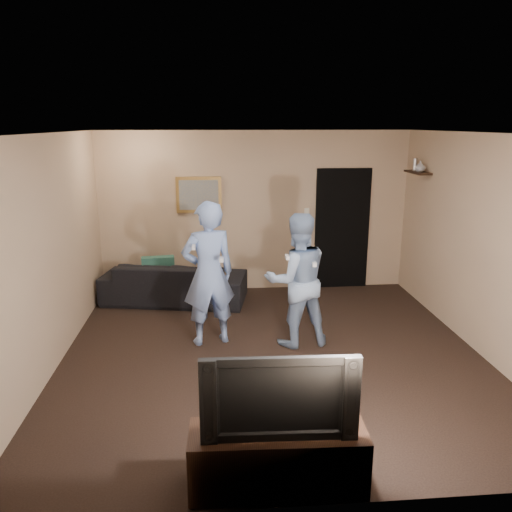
{
  "coord_description": "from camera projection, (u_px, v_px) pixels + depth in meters",
  "views": [
    {
      "loc": [
        -0.67,
        -5.5,
        2.71
      ],
      "look_at": [
        -0.17,
        0.3,
        1.15
      ],
      "focal_mm": 35.0,
      "sensor_mm": 36.0,
      "label": 1
    }
  ],
  "objects": [
    {
      "name": "ground",
      "position": [
        272.0,
        353.0,
        6.05
      ],
      "size": [
        5.0,
        5.0,
        0.0
      ],
      "primitive_type": "plane",
      "color": "black",
      "rests_on": "ground"
    },
    {
      "name": "ceiling",
      "position": [
        274.0,
        133.0,
        5.38
      ],
      "size": [
        5.0,
        5.0,
        0.04
      ],
      "primitive_type": "cube",
      "color": "silver",
      "rests_on": "wall_back"
    },
    {
      "name": "wall_back",
      "position": [
        255.0,
        212.0,
        8.12
      ],
      "size": [
        5.0,
        0.04,
        2.6
      ],
      "primitive_type": "cube",
      "color": "tan",
      "rests_on": "ground"
    },
    {
      "name": "wall_front",
      "position": [
        318.0,
        342.0,
        3.31
      ],
      "size": [
        5.0,
        0.04,
        2.6
      ],
      "primitive_type": "cube",
      "color": "tan",
      "rests_on": "ground"
    },
    {
      "name": "wall_left",
      "position": [
        49.0,
        255.0,
        5.5
      ],
      "size": [
        0.04,
        5.0,
        2.6
      ],
      "primitive_type": "cube",
      "color": "tan",
      "rests_on": "ground"
    },
    {
      "name": "wall_right",
      "position": [
        482.0,
        245.0,
        5.92
      ],
      "size": [
        0.04,
        5.0,
        2.6
      ],
      "primitive_type": "cube",
      "color": "tan",
      "rests_on": "ground"
    },
    {
      "name": "sofa",
      "position": [
        175.0,
        282.0,
        7.75
      ],
      "size": [
        2.3,
        1.25,
        0.64
      ],
      "primitive_type": "imported",
      "rotation": [
        0.0,
        0.0,
        2.95
      ],
      "color": "black",
      "rests_on": "ground"
    },
    {
      "name": "throw_pillow",
      "position": [
        159.0,
        272.0,
        7.68
      ],
      "size": [
        0.51,
        0.22,
        0.49
      ],
      "primitive_type": "cube",
      "rotation": [
        0.0,
        0.0,
        0.12
      ],
      "color": "#1A4F43",
      "rests_on": "sofa"
    },
    {
      "name": "painting_frame",
      "position": [
        199.0,
        195.0,
        7.94
      ],
      "size": [
        0.72,
        0.05,
        0.57
      ],
      "primitive_type": "cube",
      "color": "olive",
      "rests_on": "wall_back"
    },
    {
      "name": "painting_canvas",
      "position": [
        199.0,
        195.0,
        7.92
      ],
      "size": [
        0.62,
        0.01,
        0.47
      ],
      "primitive_type": "cube",
      "color": "slate",
      "rests_on": "painting_frame"
    },
    {
      "name": "doorway",
      "position": [
        342.0,
        229.0,
        8.29
      ],
      "size": [
        0.9,
        0.06,
        2.0
      ],
      "primitive_type": "cube",
      "color": "black",
      "rests_on": "ground"
    },
    {
      "name": "light_switch",
      "position": [
        307.0,
        212.0,
        8.16
      ],
      "size": [
        0.08,
        0.02,
        0.12
      ],
      "primitive_type": "cube",
      "color": "silver",
      "rests_on": "wall_back"
    },
    {
      "name": "wall_shelf",
      "position": [
        418.0,
        172.0,
        7.46
      ],
      "size": [
        0.2,
        0.6,
        0.03
      ],
      "primitive_type": "cube",
      "color": "black",
      "rests_on": "wall_right"
    },
    {
      "name": "shelf_vase",
      "position": [
        420.0,
        166.0,
        7.37
      ],
      "size": [
        0.18,
        0.18,
        0.16
      ],
      "primitive_type": "imported",
      "rotation": [
        0.0,
        0.0,
        -0.18
      ],
      "color": "#B2B2B7",
      "rests_on": "wall_shelf"
    },
    {
      "name": "shelf_figurine",
      "position": [
        415.0,
        165.0,
        7.56
      ],
      "size": [
        0.06,
        0.06,
        0.18
      ],
      "primitive_type": "cylinder",
      "color": "silver",
      "rests_on": "wall_shelf"
    },
    {
      "name": "tv_console",
      "position": [
        278.0,
        458.0,
        3.77
      ],
      "size": [
        1.34,
        0.47,
        0.48
      ],
      "primitive_type": "cube",
      "rotation": [
        0.0,
        0.0,
        -0.04
      ],
      "color": "black",
      "rests_on": "ground"
    },
    {
      "name": "television",
      "position": [
        279.0,
        392.0,
        3.63
      ],
      "size": [
        1.14,
        0.19,
        0.65
      ],
      "primitive_type": "imported",
      "rotation": [
        0.0,
        0.0,
        -0.04
      ],
      "color": "black",
      "rests_on": "tv_console"
    },
    {
      "name": "wii_player_left",
      "position": [
        208.0,
        274.0,
        6.14
      ],
      "size": [
        0.76,
        0.6,
        1.82
      ],
      "color": "#809FDE",
      "rests_on": "ground"
    },
    {
      "name": "wii_player_right",
      "position": [
        297.0,
        280.0,
        6.13
      ],
      "size": [
        0.9,
        0.75,
        1.67
      ],
      "color": "#8DA8CD",
      "rests_on": "ground"
    }
  ]
}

